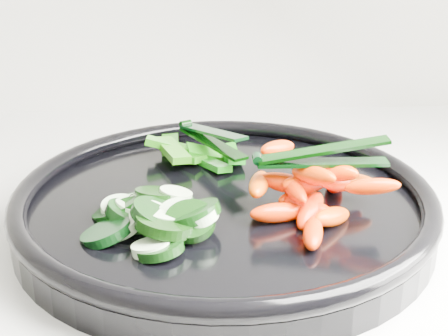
{
  "coord_description": "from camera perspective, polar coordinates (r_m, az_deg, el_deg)",
  "views": [
    {
      "loc": [
        0.01,
        1.14,
        1.19
      ],
      "look_at": [
        0.03,
        1.65,
        0.99
      ],
      "focal_mm": 50.0,
      "sensor_mm": 36.0,
      "label": 1
    }
  ],
  "objects": [
    {
      "name": "veggie_tray",
      "position": [
        0.56,
        0.0,
        -3.28
      ],
      "size": [
        0.48,
        0.48,
        0.04
      ],
      "color": "black",
      "rests_on": "counter"
    },
    {
      "name": "cucumber_pile",
      "position": [
        0.51,
        -6.87,
        -4.35
      ],
      "size": [
        0.13,
        0.12,
        0.04
      ],
      "color": "black",
      "rests_on": "veggie_tray"
    },
    {
      "name": "carrot_pile",
      "position": [
        0.54,
        7.97,
        -2.07
      ],
      "size": [
        0.13,
        0.16,
        0.05
      ],
      "color": "#FA3600",
      "rests_on": "veggie_tray"
    },
    {
      "name": "pepper_pile",
      "position": [
        0.65,
        -2.66,
        1.43
      ],
      "size": [
        0.1,
        0.11,
        0.03
      ],
      "color": "#11700A",
      "rests_on": "veggie_tray"
    },
    {
      "name": "tong_carrot",
      "position": [
        0.53,
        8.63,
        1.04
      ],
      "size": [
        0.11,
        0.02,
        0.02
      ],
      "color": "black",
      "rests_on": "carrot_pile"
    },
    {
      "name": "tong_pepper",
      "position": [
        0.64,
        -1.29,
        2.92
      ],
      "size": [
        0.07,
        0.11,
        0.02
      ],
      "color": "black",
      "rests_on": "pepper_pile"
    }
  ]
}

